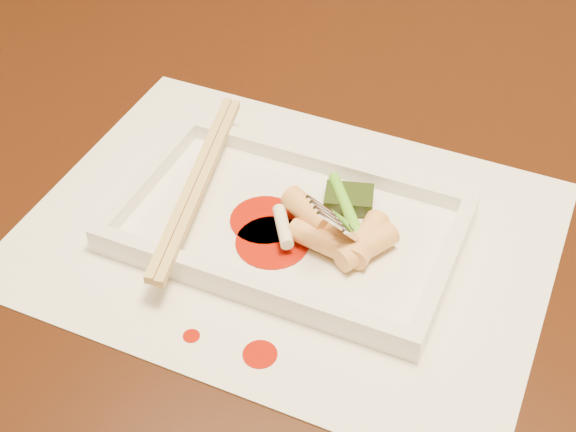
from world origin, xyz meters
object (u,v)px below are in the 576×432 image
at_px(placemat, 288,233).
at_px(plate_base, 288,229).
at_px(fork, 390,161).
at_px(chopstick_a, 193,180).
at_px(table, 288,186).

xyz_separation_m(placemat, plate_base, (0.00, 0.00, 0.00)).
bearing_deg(plate_base, fork, 14.42).
distance_m(placemat, fork, 0.11).
bearing_deg(chopstick_a, fork, 6.75).
height_order(placemat, plate_base, plate_base).
bearing_deg(table, chopstick_a, -94.75).
relative_size(chopstick_a, fork, 1.56).
xyz_separation_m(table, fork, (0.14, -0.14, 0.18)).
relative_size(table, chopstick_a, 6.43).
xyz_separation_m(placemat, fork, (0.07, 0.02, 0.08)).
xyz_separation_m(plate_base, fork, (0.07, 0.02, 0.08)).
relative_size(placemat, plate_base, 1.54).
relative_size(table, fork, 10.00).
height_order(plate_base, chopstick_a, chopstick_a).
height_order(chopstick_a, fork, fork).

